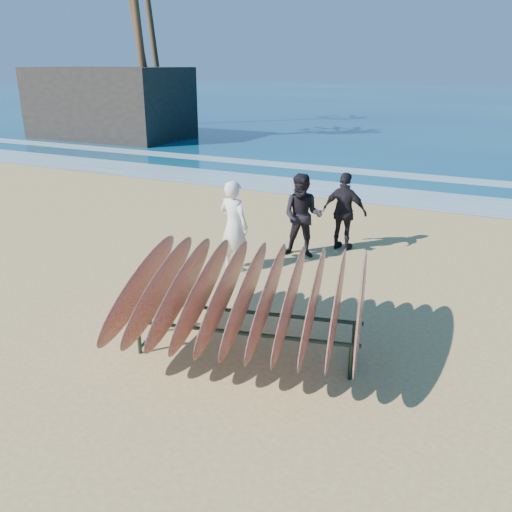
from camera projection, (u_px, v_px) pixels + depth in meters
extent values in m
plane|color=tan|center=(233.00, 329.00, 8.44)|extent=(120.00, 120.00, 0.00)
plane|color=navy|center=(496.00, 104.00, 54.72)|extent=(160.00, 160.00, 0.00)
plane|color=white|center=(388.00, 196.00, 16.85)|extent=(160.00, 160.00, 0.00)
plane|color=white|center=(412.00, 176.00, 19.80)|extent=(160.00, 160.00, 0.00)
cylinder|color=#1B2C22|center=(139.00, 337.00, 7.65)|extent=(0.06, 0.06, 0.50)
cylinder|color=#1B2C22|center=(351.00, 362.00, 7.01)|extent=(0.06, 0.06, 0.50)
cylinder|color=#1B2C22|center=(157.00, 318.00, 8.24)|extent=(0.06, 0.06, 0.50)
cylinder|color=#1B2C22|center=(354.00, 339.00, 7.61)|extent=(0.06, 0.06, 0.50)
cylinder|color=#1B2C22|center=(240.00, 333.00, 7.25)|extent=(3.12, 0.80, 0.06)
cylinder|color=#1B2C22|center=(252.00, 312.00, 7.84)|extent=(3.12, 0.80, 0.06)
cylinder|color=#1B2C22|center=(149.00, 337.00, 8.00)|extent=(0.20, 0.64, 0.04)
cylinder|color=#1B2C22|center=(352.00, 361.00, 7.37)|extent=(0.20, 0.64, 0.04)
ellipsoid|color=#5F0A06|center=(141.00, 284.00, 7.73)|extent=(0.72, 2.71, 1.12)
ellipsoid|color=#5F0A06|center=(161.00, 286.00, 7.67)|extent=(0.72, 2.71, 1.12)
ellipsoid|color=#5F0A06|center=(182.00, 288.00, 7.60)|extent=(0.72, 2.71, 1.12)
ellipsoid|color=#5F0A06|center=(203.00, 290.00, 7.53)|extent=(0.72, 2.71, 1.12)
ellipsoid|color=#5F0A06|center=(224.00, 292.00, 7.47)|extent=(0.72, 2.71, 1.12)
ellipsoid|color=#5F0A06|center=(246.00, 294.00, 7.40)|extent=(0.72, 2.71, 1.12)
ellipsoid|color=#5F0A06|center=(268.00, 296.00, 7.34)|extent=(0.72, 2.71, 1.12)
ellipsoid|color=#5F0A06|center=(291.00, 299.00, 7.27)|extent=(0.72, 2.71, 1.12)
ellipsoid|color=#5F0A06|center=(314.00, 301.00, 7.20)|extent=(0.72, 2.71, 1.12)
ellipsoid|color=#5F0A06|center=(337.00, 303.00, 7.14)|extent=(0.72, 2.71, 1.12)
ellipsoid|color=#5F0A06|center=(361.00, 305.00, 7.07)|extent=(0.72, 2.71, 1.12)
imported|color=white|center=(234.00, 226.00, 10.59)|extent=(0.72, 0.54, 1.80)
imported|color=black|center=(303.00, 216.00, 11.33)|extent=(0.97, 0.81, 1.78)
imported|color=black|center=(345.00, 212.00, 11.77)|extent=(1.04, 0.50, 1.72)
cube|color=#2D2823|center=(109.00, 103.00, 29.43)|extent=(8.34, 4.63, 3.71)
cylinder|color=brown|center=(141.00, 48.00, 26.95)|extent=(0.36, 1.20, 9.23)
cylinder|color=brown|center=(142.00, 57.00, 27.48)|extent=(0.36, 1.89, 8.33)
cylinder|color=brown|center=(153.00, 39.00, 33.97)|extent=(0.36, 1.80, 10.63)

